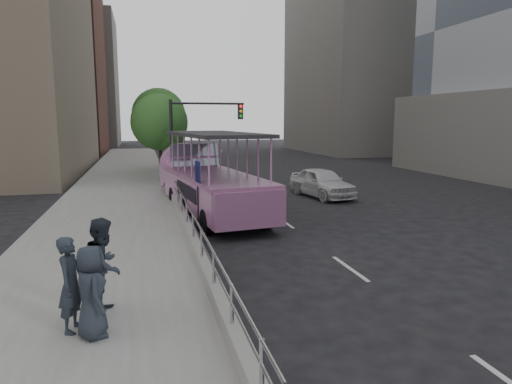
{
  "coord_description": "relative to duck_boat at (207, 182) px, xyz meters",
  "views": [
    {
      "loc": [
        -4.5,
        -13.22,
        4.1
      ],
      "look_at": [
        -0.67,
        2.12,
        1.59
      ],
      "focal_mm": 32.0,
      "sensor_mm": 36.0,
      "label": 1
    }
  ],
  "objects": [
    {
      "name": "sidewalk",
      "position": [
        -4.01,
        2.98,
        -1.18
      ],
      "size": [
        5.5,
        80.0,
        0.3
      ],
      "primitive_type": "cube",
      "color": "#999A94",
      "rests_on": "ground"
    },
    {
      "name": "duck_boat",
      "position": [
        0.0,
        0.0,
        0.0
      ],
      "size": [
        4.0,
        11.02,
        3.58
      ],
      "color": "black",
      "rests_on": "ground"
    },
    {
      "name": "parking_sign",
      "position": [
        -0.83,
        -3.63,
        0.32
      ],
      "size": [
        0.12,
        0.58,
        2.61
      ],
      "color": "black",
      "rests_on": "ground"
    },
    {
      "name": "midrise_stone_b",
      "position": [
        -14.26,
        56.98,
        8.67
      ],
      "size": [
        16.0,
        14.0,
        20.0
      ],
      "primitive_type": "cube",
      "color": "slate",
      "rests_on": "ground"
    },
    {
      "name": "kerb_wall",
      "position": [
        -1.38,
        -5.02,
        -0.85
      ],
      "size": [
        0.24,
        30.0,
        0.36
      ],
      "primitive_type": "cube",
      "color": "gray",
      "rests_on": "sidewalk"
    },
    {
      "name": "pedestrian_near",
      "position": [
        -4.1,
        -11.83,
        -0.15
      ],
      "size": [
        0.58,
        0.73,
        1.76
      ],
      "primitive_type": "imported",
      "rotation": [
        0.0,
        0.0,
        1.29
      ],
      "color": "#242C36",
      "rests_on": "sidewalk"
    },
    {
      "name": "midrise_brick",
      "position": [
        -16.26,
        40.98,
        11.67
      ],
      "size": [
        18.0,
        16.0,
        26.0
      ],
      "primitive_type": "cube",
      "color": "brown",
      "rests_on": "ground"
    },
    {
      "name": "street_tree_far",
      "position": [
        -1.36,
        14.91,
        2.98
      ],
      "size": [
        3.97,
        3.97,
        6.45
      ],
      "color": "#382619",
      "rests_on": "ground"
    },
    {
      "name": "traffic_signal",
      "position": [
        0.03,
        5.48,
        2.17
      ],
      "size": [
        4.2,
        0.32,
        5.2
      ],
      "color": "black",
      "rests_on": "ground"
    },
    {
      "name": "street_tree_near",
      "position": [
        -1.56,
        8.91,
        2.49
      ],
      "size": [
        3.52,
        3.52,
        5.72
      ],
      "color": "#382619",
      "rests_on": "ground"
    },
    {
      "name": "pedestrian_mid",
      "position": [
        -3.58,
        -11.13,
        -0.07
      ],
      "size": [
        0.95,
        1.1,
        1.92
      ],
      "primitive_type": "imported",
      "rotation": [
        0.0,
        0.0,
        1.3
      ],
      "color": "#242C36",
      "rests_on": "sidewalk"
    },
    {
      "name": "ground",
      "position": [
        1.74,
        -7.02,
        -1.33
      ],
      "size": [
        160.0,
        160.0,
        0.0
      ],
      "primitive_type": "plane",
      "color": "black"
    },
    {
      "name": "midrise_stone_a",
      "position": [
        27.74,
        34.98,
        14.67
      ],
      "size": [
        20.0,
        20.0,
        32.0
      ],
      "primitive_type": "cube",
      "color": "slate",
      "rests_on": "ground"
    },
    {
      "name": "guardrail",
      "position": [
        -1.38,
        -5.02,
        -0.19
      ],
      "size": [
        0.07,
        22.0,
        0.71
      ],
      "color": "#AFAFB4",
      "rests_on": "kerb_wall"
    },
    {
      "name": "pedestrian_far",
      "position": [
        -3.72,
        -12.18,
        -0.2
      ],
      "size": [
        0.76,
        0.94,
        1.66
      ],
      "primitive_type": "imported",
      "rotation": [
        0.0,
        0.0,
        1.9
      ],
      "color": "#242C36",
      "rests_on": "sidewalk"
    },
    {
      "name": "car",
      "position": [
        6.51,
        2.35,
        -0.54
      ],
      "size": [
        2.6,
        4.85,
        1.57
      ],
      "primitive_type": "imported",
      "rotation": [
        0.0,
        0.0,
        0.17
      ],
      "color": "silver",
      "rests_on": "ground"
    }
  ]
}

